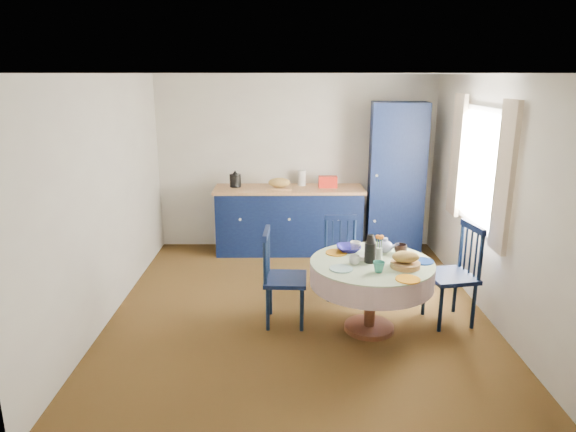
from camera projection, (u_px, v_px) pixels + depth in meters
name	position (u px, v px, depth m)	size (l,w,h in m)	color
floor	(299.00, 310.00, 5.62)	(4.50, 4.50, 0.00)	black
ceiling	(300.00, 73.00, 4.96)	(4.50, 4.50, 0.00)	white
wall_back	(296.00, 163.00, 7.46)	(4.00, 0.02, 2.50)	beige
wall_left	(106.00, 199.00, 5.28)	(0.02, 4.50, 2.50)	beige
wall_right	(493.00, 199.00, 5.30)	(0.02, 4.50, 2.50)	beige
window	(481.00, 168.00, 5.51)	(0.10, 1.74, 1.45)	white
kitchen_counter	(289.00, 219.00, 7.38)	(2.12, 0.67, 1.18)	black
pantry_cabinet	(396.00, 180.00, 7.18)	(0.79, 0.60, 2.13)	black
dining_table	(372.00, 273.00, 5.03)	(1.21, 1.21, 1.01)	#582D19
chair_left	(281.00, 277.00, 5.22)	(0.45, 0.47, 1.00)	black
chair_far	(341.00, 256.00, 5.91)	(0.43, 0.41, 0.93)	black
chair_right	(455.00, 273.00, 5.24)	(0.52, 0.54, 1.05)	black
mug_a	(355.00, 260.00, 4.93)	(0.11, 0.11, 0.09)	silver
mug_b	(379.00, 267.00, 4.72)	(0.11, 0.11, 0.10)	#2B7A69
mug_c	(401.00, 249.00, 5.20)	(0.13, 0.13, 0.10)	black
mug_d	(355.00, 247.00, 5.28)	(0.11, 0.11, 0.10)	silver
cobalt_bowl	(349.00, 249.00, 5.28)	(0.25, 0.25, 0.06)	navy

